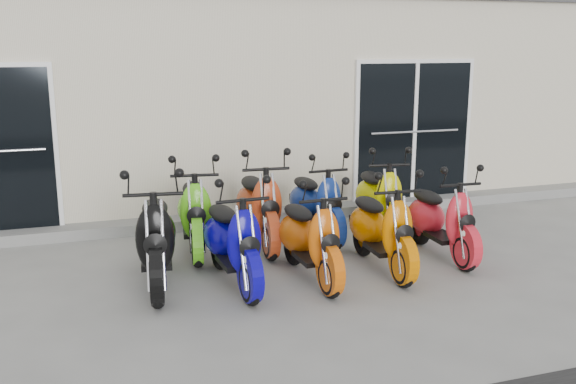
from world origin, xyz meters
name	(u,v)px	position (x,y,z in m)	size (l,w,h in m)	color
ground	(304,265)	(0.00, 0.00, 0.00)	(80.00, 80.00, 0.00)	gray
building	(210,96)	(0.00, 5.20, 1.60)	(14.00, 6.00, 3.20)	beige
roof_cap	(208,2)	(0.00, 5.20, 3.28)	(14.20, 6.20, 0.16)	#3F3F42
front_step	(257,216)	(0.00, 2.02, 0.07)	(14.00, 0.40, 0.15)	gray
door_left	(14,145)	(-3.20, 2.17, 1.26)	(1.07, 0.08, 2.22)	black
door_right	(414,127)	(2.60, 2.17, 1.26)	(2.02, 0.08, 2.22)	black
scooter_front_black	(155,224)	(-1.71, -0.10, 0.68)	(0.67, 1.84, 1.36)	black
scooter_front_blue	(232,228)	(-0.94, -0.36, 0.64)	(0.63, 1.72, 1.27)	#0A0490
scooter_front_orange_a	(310,226)	(-0.11, -0.46, 0.61)	(0.60, 1.65, 1.22)	#D05509
scooter_front_orange_b	(382,218)	(0.78, -0.42, 0.62)	(0.61, 1.67, 1.24)	#D56B00
scooter_front_red	(442,209)	(1.68, -0.22, 0.60)	(0.59, 1.63, 1.20)	red
scooter_back_green	(194,201)	(-1.11, 0.92, 0.65)	(0.64, 1.76, 1.30)	#5ACC1A
scooter_back_red	(259,195)	(-0.29, 0.90, 0.67)	(0.66, 1.80, 1.33)	#B83C17
scooter_back_blue	(316,194)	(0.52, 0.98, 0.61)	(0.60, 1.65, 1.22)	navy
scooter_back_yellow	(379,188)	(1.43, 0.95, 0.63)	(0.62, 1.70, 1.25)	#CDCE00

